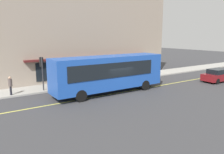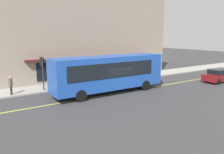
{
  "view_description": "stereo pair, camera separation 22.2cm",
  "coord_description": "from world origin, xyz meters",
  "views": [
    {
      "loc": [
        -11.66,
        -16.54,
        5.42
      ],
      "look_at": [
        -0.5,
        0.09,
        1.6
      ],
      "focal_mm": 35.41,
      "sensor_mm": 36.0,
      "label": 1
    },
    {
      "loc": [
        -11.47,
        -16.66,
        5.42
      ],
      "look_at": [
        -0.5,
        0.09,
        1.6
      ],
      "focal_mm": 35.41,
      "sensor_mm": 36.0,
      "label": 2
    }
  ],
  "objects": [
    {
      "name": "ground",
      "position": [
        0.0,
        0.0,
        0.0
      ],
      "size": [
        120.0,
        120.0,
        0.0
      ],
      "primitive_type": "plane",
      "color": "#38383A"
    },
    {
      "name": "sidewalk",
      "position": [
        0.0,
        5.46,
        0.07
      ],
      "size": [
        80.0,
        3.16,
        0.15
      ],
      "primitive_type": "cube",
      "color": "#9E9B93",
      "rests_on": "ground"
    },
    {
      "name": "lane_centre_stripe",
      "position": [
        0.0,
        0.0,
        0.0
      ],
      "size": [
        36.0,
        0.16,
        0.01
      ],
      "primitive_type": "cube",
      "color": "#D8D14C",
      "rests_on": "ground"
    },
    {
      "name": "storefront_building",
      "position": [
        1.45,
        11.52,
        5.58
      ],
      "size": [
        23.32,
        9.59,
        11.17
      ],
      "color": "gray",
      "rests_on": "ground"
    },
    {
      "name": "bus",
      "position": [
        -0.47,
        0.57,
        1.99
      ],
      "size": [
        11.13,
        2.62,
        3.5
      ],
      "color": "#1E4CAD",
      "rests_on": "ground"
    },
    {
      "name": "traffic_light",
      "position": [
        -5.6,
        4.56,
        2.53
      ],
      "size": [
        0.3,
        0.52,
        3.2
      ],
      "color": "#2D2D33",
      "rests_on": "sidewalk"
    },
    {
      "name": "car_maroon",
      "position": [
        13.0,
        -2.31,
        0.74
      ],
      "size": [
        4.38,
        2.03,
        1.52
      ],
      "color": "maroon",
      "rests_on": "ground"
    },
    {
      "name": "pedestrian_at_corner",
      "position": [
        7.76,
        5.16,
        1.11
      ],
      "size": [
        0.34,
        0.34,
        1.61
      ],
      "color": "black",
      "rests_on": "sidewalk"
    },
    {
      "name": "pedestrian_near_storefront",
      "position": [
        1.04,
        5.49,
        1.07
      ],
      "size": [
        0.34,
        0.34,
        1.55
      ],
      "color": "black",
      "rests_on": "sidewalk"
    },
    {
      "name": "pedestrian_by_curb",
      "position": [
        -8.53,
        4.29,
        1.16
      ],
      "size": [
        0.34,
        0.34,
        1.68
      ],
      "color": "black",
      "rests_on": "sidewalk"
    }
  ]
}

